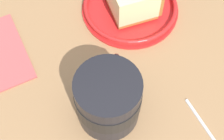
{
  "coord_description": "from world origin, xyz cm",
  "views": [
    {
      "loc": [
        27.13,
        -13.21,
        47.22
      ],
      "look_at": [
        3.55,
        -5.27,
        3.0
      ],
      "focal_mm": 54.36,
      "sensor_mm": 36.0,
      "label": 1
    }
  ],
  "objects": [
    {
      "name": "ground_plane",
      "position": [
        0.0,
        0.0,
        -1.55
      ],
      "size": [
        114.69,
        114.69,
        3.1
      ],
      "primitive_type": "cube",
      "color": "#936D47"
    },
    {
      "name": "small_plate",
      "position": [
        -8.7,
        2.23,
        0.79
      ],
      "size": [
        17.03,
        17.03,
        1.62
      ],
      "color": "red",
      "rests_on": "ground_plane"
    },
    {
      "name": "tea_mug",
      "position": [
        8.56,
        -7.5,
        4.8
      ],
      "size": [
        11.07,
        9.21,
        9.26
      ],
      "color": "black",
      "rests_on": "ground_plane"
    }
  ]
}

